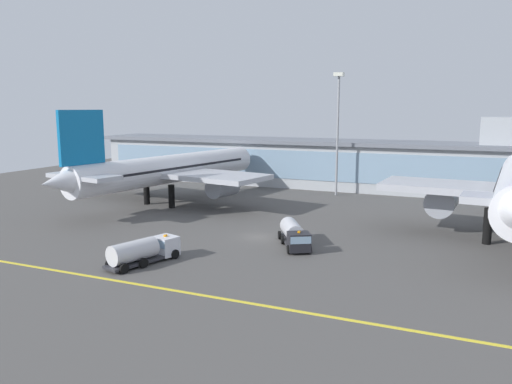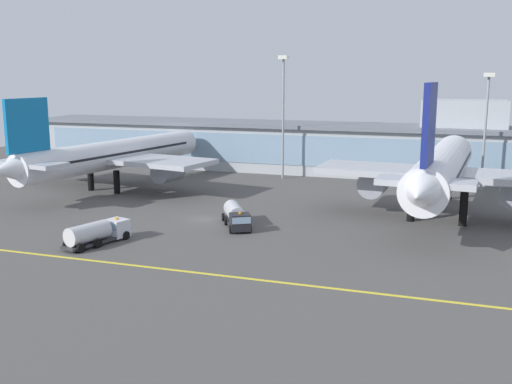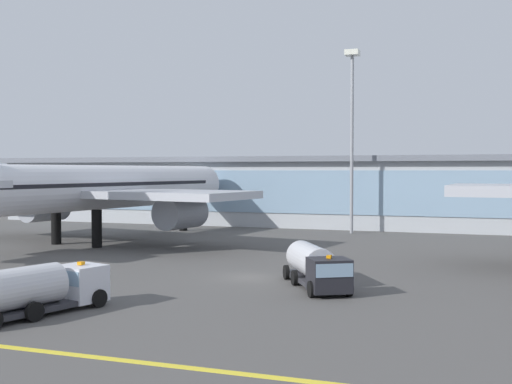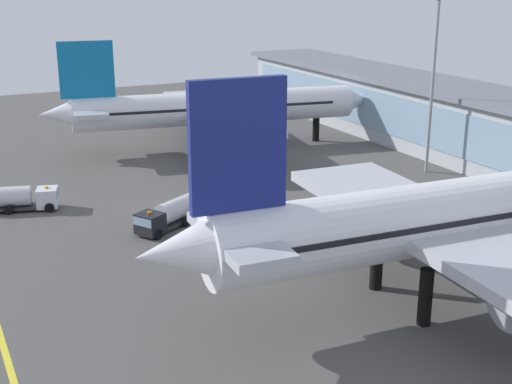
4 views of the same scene
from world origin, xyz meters
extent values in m
plane|color=#514F4C|center=(0.00, 0.00, 0.00)|extent=(180.00, 180.00, 0.00)
cube|color=yellow|center=(0.00, -22.00, 0.01)|extent=(144.00, 0.50, 0.01)
cube|color=#ADB2B7|center=(0.00, 46.59, 4.78)|extent=(116.18, 12.00, 9.56)
cube|color=#84A3BC|center=(0.00, 40.54, 5.26)|extent=(111.53, 0.20, 6.12)
cube|color=slate|center=(0.00, 46.59, 9.96)|extent=(119.18, 14.00, 0.80)
cube|color=#ADB2B7|center=(34.85, 48.59, 12.56)|extent=(16.00, 10.00, 6.00)
cylinder|color=black|center=(-27.94, 13.50, 2.04)|extent=(1.10, 1.10, 4.08)
cylinder|color=black|center=(-21.92, 12.44, 2.04)|extent=(1.10, 1.10, 4.08)
cylinder|color=black|center=(-21.48, 32.74, 2.04)|extent=(1.10, 1.10, 4.08)
cylinder|color=silver|center=(-24.33, 16.41, 6.37)|extent=(12.53, 43.85, 5.09)
cone|color=silver|center=(-20.32, 39.40, 6.37)|extent=(5.56, 5.35, 4.84)
cone|color=silver|center=(-28.39, -6.84, 6.75)|extent=(5.23, 6.27, 4.33)
cube|color=#84A3BC|center=(-20.88, 36.18, 7.26)|extent=(4.38, 4.17, 1.53)
cube|color=black|center=(-24.33, 16.41, 6.75)|extent=(11.38, 36.99, 0.41)
cube|color=#B7BAC1|center=(-24.33, 16.41, 5.73)|extent=(38.75, 16.77, 0.82)
cylinder|color=#999EA8|center=(-34.41, 19.76, 3.72)|extent=(4.49, 6.20, 3.57)
cylinder|color=#999EA8|center=(-13.72, 16.15, 3.72)|extent=(4.49, 6.20, 3.57)
cube|color=#0F6BA8|center=(-27.64, -2.50, 12.99)|extent=(1.95, 7.84, 8.15)
cube|color=#B7BAC1|center=(-27.64, -2.50, 7.13)|extent=(12.65, 6.79, 0.65)
cylinder|color=black|center=(28.47, 8.58, 2.35)|extent=(1.10, 1.10, 4.71)
cylinder|color=black|center=(35.51, 8.10, 2.35)|extent=(1.10, 1.10, 4.71)
cylinder|color=black|center=(33.22, 26.40, 2.35)|extent=(1.10, 1.10, 4.71)
cylinder|color=white|center=(32.20, 11.48, 7.35)|extent=(8.54, 39.66, 5.88)
cone|color=white|center=(33.66, 32.87, 7.35)|extent=(5.94, 5.66, 5.59)
cone|color=white|center=(30.73, -10.20, 7.79)|extent=(5.43, 6.80, 5.00)
cube|color=#84A3BC|center=(33.43, 29.54, 8.38)|extent=(4.68, 4.41, 1.76)
cube|color=black|center=(32.20, 11.48, 7.79)|extent=(8.17, 33.38, 0.47)
cube|color=#B7BAC1|center=(32.20, 11.48, 6.62)|extent=(35.93, 11.83, 0.94)
cylinder|color=#999EA8|center=(22.42, 13.57, 4.29)|extent=(4.46, 5.38, 4.12)
cube|color=navy|center=(31.03, -5.79, 15.00)|extent=(1.19, 7.11, 9.41)
cube|color=#B7BAC1|center=(31.03, -5.79, 8.24)|extent=(11.59, 5.09, 0.75)
cylinder|color=black|center=(-7.33, -12.39, 0.55)|extent=(0.60, 1.14, 1.10)
cylinder|color=black|center=(-4.84, -13.12, 0.55)|extent=(0.60, 1.14, 1.10)
cylinder|color=black|center=(-8.60, -16.71, 0.55)|extent=(0.60, 1.14, 1.10)
cylinder|color=black|center=(-6.11, -17.44, 0.55)|extent=(0.60, 1.14, 1.10)
cylinder|color=black|center=(-9.31, -19.13, 0.55)|extent=(0.60, 1.14, 1.10)
cylinder|color=black|center=(-6.81, -19.86, 0.55)|extent=(0.60, 1.14, 1.10)
cube|color=#2D2D33|center=(-7.30, -16.90, 0.45)|extent=(4.37, 7.91, 0.30)
cube|color=silver|center=(-6.16, -13.01, 1.40)|extent=(3.15, 2.98, 2.20)
cube|color=#84A3BC|center=(-6.16, -13.01, 1.88)|extent=(3.08, 3.04, 0.88)
cylinder|color=silver|center=(-7.45, -17.42, 1.75)|extent=(3.78, 6.00, 2.30)
cube|color=orange|center=(-6.16, -13.01, 2.62)|extent=(0.30, 0.40, 0.20)
cylinder|color=black|center=(8.86, -4.67, 0.55)|extent=(0.81, 1.10, 1.10)
cylinder|color=black|center=(6.61, -5.97, 0.55)|extent=(0.81, 1.10, 1.10)
cylinder|color=black|center=(6.60, -0.77, 0.55)|extent=(0.81, 1.10, 1.10)
cylinder|color=black|center=(4.35, -2.08, 0.55)|extent=(0.81, 1.10, 1.10)
cylinder|color=black|center=(5.34, 1.41, 0.55)|extent=(0.81, 1.10, 1.10)
cylinder|color=black|center=(3.09, 0.11, 0.55)|extent=(0.81, 1.10, 1.10)
cube|color=#2D2D33|center=(5.57, -1.58, 0.45)|extent=(5.81, 7.71, 0.30)
cube|color=black|center=(7.60, -5.08, 1.40)|extent=(3.42, 3.33, 2.20)
cube|color=#84A3BC|center=(7.60, -5.08, 1.88)|extent=(3.38, 3.36, 0.88)
cylinder|color=silver|center=(5.30, -1.11, 1.75)|extent=(4.79, 5.98, 2.30)
cube|color=orange|center=(7.60, -5.08, 2.62)|extent=(0.30, 0.40, 0.20)
cylinder|color=gray|center=(38.52, 36.54, 10.06)|extent=(0.44, 0.44, 20.11)
cube|color=silver|center=(38.52, 36.54, 20.46)|extent=(1.80, 1.80, 0.70)
cylinder|color=gray|center=(1.11, 36.88, 11.69)|extent=(0.44, 0.44, 23.39)
cube|color=silver|center=(1.11, 36.88, 23.74)|extent=(1.80, 1.80, 0.70)
camera|label=1|loc=(26.57, -61.21, 17.37)|focal=35.41mm
camera|label=2|loc=(34.57, -77.25, 20.71)|focal=42.13mm
camera|label=3|loc=(16.80, -45.88, 8.33)|focal=44.31mm
camera|label=4|loc=(73.40, -25.55, 26.53)|focal=48.73mm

